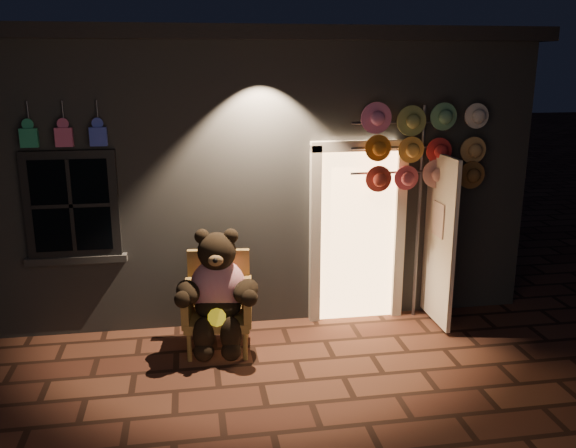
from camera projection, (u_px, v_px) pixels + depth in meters
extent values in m
plane|color=brown|center=(261.00, 384.00, 5.99)|extent=(60.00, 60.00, 0.00)
cube|color=slate|center=(229.00, 157.00, 9.38)|extent=(7.00, 5.00, 3.30)
cube|color=black|center=(226.00, 40.00, 8.93)|extent=(7.30, 5.30, 0.16)
cube|color=black|center=(72.00, 205.00, 6.69)|extent=(1.00, 0.10, 1.20)
cube|color=black|center=(71.00, 205.00, 6.66)|extent=(0.82, 0.06, 1.02)
cube|color=slate|center=(77.00, 259.00, 6.85)|extent=(1.10, 0.14, 0.08)
cube|color=#F0B16C|center=(356.00, 235.00, 7.35)|extent=(0.92, 0.10, 2.10)
cube|color=beige|center=(315.00, 238.00, 7.23)|extent=(0.12, 0.12, 2.20)
cube|color=beige|center=(399.00, 234.00, 7.39)|extent=(0.12, 0.12, 2.20)
cube|color=beige|center=(360.00, 146.00, 7.03)|extent=(1.16, 0.12, 0.12)
cube|color=beige|center=(440.00, 240.00, 7.13)|extent=(0.05, 0.80, 2.00)
cube|color=#289366|center=(29.00, 138.00, 6.36)|extent=(0.18, 0.07, 0.20)
cylinder|color=#59595E|center=(28.00, 113.00, 6.35)|extent=(0.02, 0.02, 0.25)
cube|color=#C8527D|center=(64.00, 137.00, 6.42)|extent=(0.18, 0.07, 0.20)
cylinder|color=#59595E|center=(63.00, 113.00, 6.41)|extent=(0.02, 0.02, 0.25)
cube|color=blue|center=(98.00, 137.00, 6.47)|extent=(0.18, 0.07, 0.20)
cylinder|color=#59595E|center=(97.00, 112.00, 6.46)|extent=(0.02, 0.02, 0.25)
cube|color=olive|center=(218.00, 318.00, 6.64)|extent=(0.76, 0.71, 0.10)
cube|color=olive|center=(219.00, 279.00, 6.84)|extent=(0.69, 0.16, 0.69)
cube|color=olive|center=(188.00, 303.00, 6.56)|extent=(0.14, 0.59, 0.39)
cube|color=olive|center=(248.00, 301.00, 6.59)|extent=(0.14, 0.59, 0.39)
cylinder|color=olive|center=(189.00, 347.00, 6.42)|extent=(0.05, 0.05, 0.31)
cylinder|color=olive|center=(245.00, 346.00, 6.44)|extent=(0.05, 0.05, 0.31)
cylinder|color=olive|center=(194.00, 326.00, 6.95)|extent=(0.05, 0.05, 0.31)
cylinder|color=olive|center=(246.00, 324.00, 6.98)|extent=(0.05, 0.05, 0.31)
ellipsoid|color=#B1122D|center=(218.00, 287.00, 6.59)|extent=(0.66, 0.55, 0.64)
ellipsoid|color=black|center=(218.00, 306.00, 6.57)|extent=(0.54, 0.48, 0.30)
sphere|color=black|center=(217.00, 251.00, 6.44)|extent=(0.45, 0.45, 0.41)
sphere|color=black|center=(202.00, 236.00, 6.42)|extent=(0.16, 0.16, 0.16)
sphere|color=black|center=(231.00, 236.00, 6.43)|extent=(0.16, 0.16, 0.16)
ellipsoid|color=olive|center=(216.00, 260.00, 6.27)|extent=(0.17, 0.13, 0.13)
ellipsoid|color=black|center=(188.00, 292.00, 6.38)|extent=(0.32, 0.46, 0.23)
ellipsoid|color=black|center=(246.00, 291.00, 6.41)|extent=(0.39, 0.48, 0.23)
ellipsoid|color=black|center=(204.00, 335.00, 6.36)|extent=(0.23, 0.23, 0.39)
ellipsoid|color=black|center=(231.00, 334.00, 6.38)|extent=(0.23, 0.23, 0.39)
sphere|color=black|center=(204.00, 351.00, 6.35)|extent=(0.21, 0.21, 0.21)
sphere|color=black|center=(231.00, 351.00, 6.37)|extent=(0.21, 0.21, 0.21)
cylinder|color=yellow|center=(217.00, 317.00, 6.32)|extent=(0.20, 0.10, 0.19)
cylinder|color=#59595E|center=(419.00, 215.00, 7.30)|extent=(0.04, 0.04, 2.59)
cylinder|color=#59595E|center=(401.00, 123.00, 6.96)|extent=(1.15, 0.03, 0.03)
cylinder|color=#59595E|center=(400.00, 148.00, 7.03)|extent=(1.15, 0.03, 0.03)
cylinder|color=#59595E|center=(398.00, 172.00, 7.10)|extent=(1.15, 0.03, 0.03)
cylinder|color=pink|center=(377.00, 119.00, 6.84)|extent=(0.33, 0.11, 0.33)
cylinder|color=#98A252|center=(411.00, 119.00, 6.87)|extent=(0.33, 0.11, 0.33)
cylinder|color=#62A270|center=(444.00, 119.00, 6.90)|extent=(0.33, 0.11, 0.33)
cylinder|color=#FCE8D0|center=(473.00, 118.00, 7.02)|extent=(0.33, 0.11, 0.33)
cylinder|color=orange|center=(377.00, 149.00, 6.90)|extent=(0.33, 0.11, 0.33)
cylinder|color=gold|center=(410.00, 149.00, 6.93)|extent=(0.33, 0.11, 0.33)
cylinder|color=red|center=(440.00, 147.00, 7.05)|extent=(0.33, 0.11, 0.33)
cylinder|color=#E1A35B|center=(472.00, 147.00, 7.08)|extent=(0.33, 0.11, 0.33)
cylinder|color=#B6382A|center=(377.00, 179.00, 6.95)|extent=(0.33, 0.11, 0.33)
cylinder|color=#BF4E5F|center=(407.00, 177.00, 7.07)|extent=(0.33, 0.11, 0.33)
cylinder|color=#E09B8E|center=(439.00, 176.00, 7.10)|extent=(0.33, 0.11, 0.33)
cylinder|color=brown|center=(471.00, 176.00, 7.14)|extent=(0.33, 0.11, 0.33)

